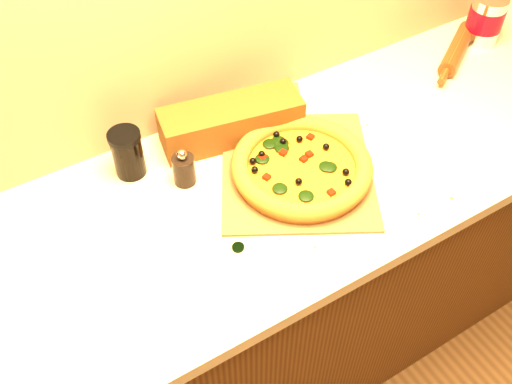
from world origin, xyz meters
The scene contains 10 objects.
cabinet centered at (0.00, 1.43, 0.43)m, with size 2.80×0.65×0.86m, color #44230E.
countertop centered at (0.00, 1.43, 0.88)m, with size 2.84×0.68×0.04m, color beige.
pizza_peel centered at (0.15, 1.45, 0.90)m, with size 0.54×0.61×0.01m.
pizza centered at (0.14, 1.41, 0.93)m, with size 0.36×0.36×0.05m.
bottle_cap centered at (-0.11, 1.29, 0.90)m, with size 0.03×0.03×0.01m, color black.
pepper_grinder centered at (-0.12, 1.55, 0.94)m, with size 0.06×0.06×0.11m.
rolling_pin centered at (0.86, 1.60, 0.93)m, with size 0.34×0.22×0.05m.
coffee_canister centered at (0.99, 1.62, 0.98)m, with size 0.11×0.11×0.15m.
bread_bag centered at (0.06, 1.63, 0.95)m, with size 0.38×0.12×0.10m, color #633312.
dark_jar centered at (-0.23, 1.65, 0.97)m, with size 0.08×0.08×0.13m.
Camera 1 is at (-0.48, 0.60, 1.96)m, focal length 40.00 mm.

